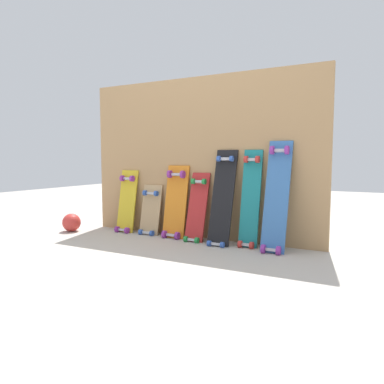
{
  "coord_description": "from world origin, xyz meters",
  "views": [
    {
      "loc": [
        1.54,
        -3.01,
        0.75
      ],
      "look_at": [
        0.0,
        -0.07,
        0.45
      ],
      "focal_mm": 33.9,
      "sensor_mm": 36.0,
      "label": 1
    }
  ],
  "objects": [
    {
      "name": "ground_plane",
      "position": [
        0.0,
        0.0,
        0.0
      ],
      "size": [
        12.0,
        12.0,
        0.0
      ],
      "primitive_type": "plane",
      "color": "#B2AAA0"
    },
    {
      "name": "plywood_wall_panel",
      "position": [
        0.0,
        0.07,
        0.76
      ],
      "size": [
        2.37,
        0.04,
        1.51
      ],
      "primitive_type": "cube",
      "color": "tan",
      "rests_on": "ground"
    },
    {
      "name": "skateboard_yellow",
      "position": [
        -0.78,
        -0.03,
        0.28
      ],
      "size": [
        0.2,
        0.19,
        0.7
      ],
      "color": "gold",
      "rests_on": "ground"
    },
    {
      "name": "skateboard_natural",
      "position": [
        -0.5,
        -0.02,
        0.21
      ],
      "size": [
        0.22,
        0.18,
        0.56
      ],
      "color": "tan",
      "rests_on": "ground"
    },
    {
      "name": "skateboard_orange",
      "position": [
        -0.2,
        -0.04,
        0.31
      ],
      "size": [
        0.23,
        0.21,
        0.75
      ],
      "color": "orange",
      "rests_on": "ground"
    },
    {
      "name": "skateboard_red",
      "position": [
        0.04,
        -0.06,
        0.28
      ],
      "size": [
        0.18,
        0.24,
        0.7
      ],
      "color": "#B22626",
      "rests_on": "ground"
    },
    {
      "name": "skateboard_black",
      "position": [
        0.31,
        -0.08,
        0.38
      ],
      "size": [
        0.2,
        0.29,
        0.91
      ],
      "color": "black",
      "rests_on": "ground"
    },
    {
      "name": "skateboard_teal",
      "position": [
        0.55,
        -0.04,
        0.38
      ],
      "size": [
        0.17,
        0.22,
        0.9
      ],
      "color": "#197A7F",
      "rests_on": "ground"
    },
    {
      "name": "skateboard_blue",
      "position": [
        0.79,
        -0.09,
        0.42
      ],
      "size": [
        0.2,
        0.31,
        0.97
      ],
      "color": "#386BAD",
      "rests_on": "ground"
    },
    {
      "name": "rubber_ball",
      "position": [
        -1.3,
        -0.3,
        0.09
      ],
      "size": [
        0.19,
        0.19,
        0.19
      ],
      "primitive_type": "sphere",
      "color": "red",
      "rests_on": "ground"
    }
  ]
}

